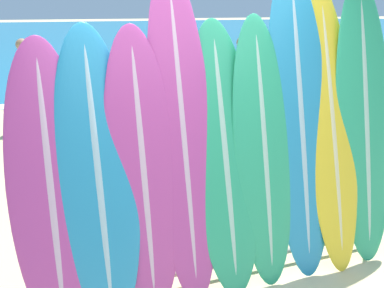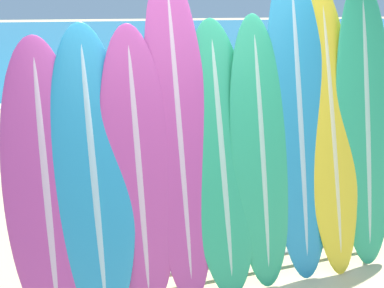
# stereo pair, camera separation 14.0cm
# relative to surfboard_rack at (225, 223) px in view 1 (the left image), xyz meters

# --- Properties ---
(ocean_water) EXTENTS (120.00, 60.00, 0.01)m
(ocean_water) POSITION_rel_surfboard_rack_xyz_m (-0.20, 37.14, -0.50)
(ocean_water) COLOR teal
(ocean_water) RESTS_ON ground_plane
(surfboard_rack) EXTENTS (3.01, 0.04, 0.93)m
(surfboard_rack) POSITION_rel_surfboard_rack_xyz_m (0.00, 0.00, 0.00)
(surfboard_rack) COLOR gray
(surfboard_rack) RESTS_ON ground_plane
(surfboard_slot_0) EXTENTS (0.58, 0.69, 2.03)m
(surfboard_slot_0) POSITION_rel_surfboard_rack_xyz_m (-1.33, 0.01, 0.51)
(surfboard_slot_0) COLOR #B23D8E
(surfboard_slot_0) RESTS_ON ground_plane
(surfboard_slot_1) EXTENTS (0.58, 0.73, 2.11)m
(surfboard_slot_1) POSITION_rel_surfboard_rack_xyz_m (-1.00, 0.01, 0.55)
(surfboard_slot_1) COLOR teal
(surfboard_slot_1) RESTS_ON ground_plane
(surfboard_slot_2) EXTENTS (0.54, 0.59, 2.10)m
(surfboard_slot_2) POSITION_rel_surfboard_rack_xyz_m (-0.68, 0.00, 0.55)
(surfboard_slot_2) COLOR #B23D8E
(surfboard_slot_2) RESTS_ON ground_plane
(surfboard_slot_3) EXTENTS (0.50, 0.74, 2.52)m
(surfboard_slot_3) POSITION_rel_surfboard_rack_xyz_m (-0.34, 0.07, 0.76)
(surfboard_slot_3) COLOR #B23D8E
(surfboard_slot_3) RESTS_ON ground_plane
(surfboard_slot_4) EXTENTS (0.57, 0.67, 2.13)m
(surfboard_slot_4) POSITION_rel_surfboard_rack_xyz_m (-0.01, 0.02, 0.56)
(surfboard_slot_4) COLOR #289E70
(surfboard_slot_4) RESTS_ON ground_plane
(surfboard_slot_5) EXTENTS (0.51, 0.60, 2.16)m
(surfboard_slot_5) POSITION_rel_surfboard_rack_xyz_m (0.32, 0.00, 0.58)
(surfboard_slot_5) COLOR #289E70
(surfboard_slot_5) RESTS_ON ground_plane
(surfboard_slot_6) EXTENTS (0.57, 0.69, 2.56)m
(surfboard_slot_6) POSITION_rel_surfboard_rack_xyz_m (0.68, 0.06, 0.78)
(surfboard_slot_6) COLOR teal
(surfboard_slot_6) RESTS_ON ground_plane
(surfboard_slot_7) EXTENTS (0.50, 0.75, 2.40)m
(surfboard_slot_7) POSITION_rel_surfboard_rack_xyz_m (0.99, 0.04, 0.70)
(surfboard_slot_7) COLOR yellow
(surfboard_slot_7) RESTS_ON ground_plane
(surfboard_slot_8) EXTENTS (0.59, 0.60, 2.45)m
(surfboard_slot_8) POSITION_rel_surfboard_rack_xyz_m (1.33, 0.03, 0.72)
(surfboard_slot_8) COLOR #289E70
(surfboard_slot_8) RESTS_ON ground_plane
(person_near_water) EXTENTS (0.29, 0.26, 1.71)m
(person_near_water) POSITION_rel_surfboard_rack_xyz_m (2.17, 4.15, 0.43)
(person_near_water) COLOR #846047
(person_near_water) RESTS_ON ground_plane
(person_mid_beach) EXTENTS (0.28, 0.22, 1.66)m
(person_mid_beach) POSITION_rel_surfboard_rack_xyz_m (-1.45, 5.67, 0.40)
(person_mid_beach) COLOR #A87A5B
(person_mid_beach) RESTS_ON ground_plane
(person_far_left) EXTENTS (0.29, 0.31, 1.81)m
(person_far_left) POSITION_rel_surfboard_rack_xyz_m (2.69, 2.66, 0.49)
(person_far_left) COLOR tan
(person_far_left) RESTS_ON ground_plane
(person_far_right) EXTENTS (0.26, 0.27, 1.60)m
(person_far_right) POSITION_rel_surfboard_rack_xyz_m (2.12, 5.33, 0.37)
(person_far_right) COLOR tan
(person_far_right) RESTS_ON ground_plane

